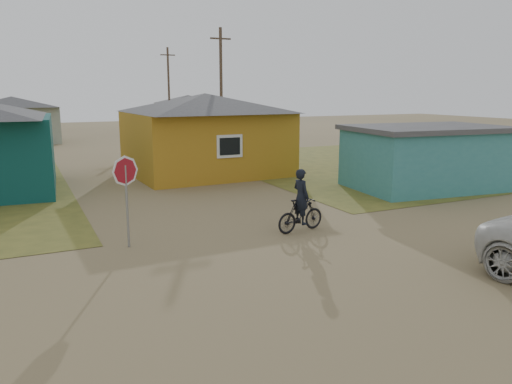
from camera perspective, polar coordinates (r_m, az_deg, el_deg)
ground at (r=11.45m, az=6.66°, el=-9.10°), size 120.00×120.00×0.00m
grass_ne at (r=29.88m, az=16.28°, el=3.32°), size 20.00×18.00×0.00m
house_yellow at (r=24.56m, az=-5.77°, el=6.74°), size 7.72×6.76×3.90m
shed_turquoise at (r=21.95m, az=18.89°, el=3.81°), size 6.71×4.93×2.60m
house_pale_west at (r=43.10m, az=-25.99°, el=7.48°), size 7.04×6.15×3.60m
house_beige_east at (r=51.56m, az=-7.75°, el=8.99°), size 6.95×6.05×3.60m
utility_pole_near at (r=33.38m, az=-4.00°, el=11.68°), size 1.40×0.20×8.00m
utility_pole_far at (r=48.88m, az=-9.93°, el=11.47°), size 1.40×0.20×8.00m
stop_sign at (r=13.13m, az=-14.67°, el=1.31°), size 0.79×0.09×2.41m
cyclist at (r=14.44m, az=5.14°, el=-1.94°), size 1.68×0.73×1.84m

